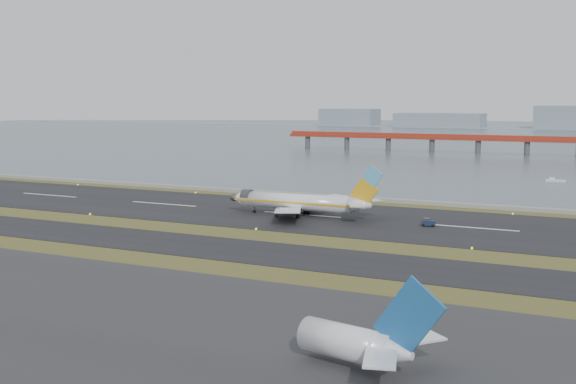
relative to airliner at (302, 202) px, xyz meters
name	(u,v)px	position (x,y,z in m)	size (l,w,h in m)	color
ground	(238,236)	(-1.26, -27.21, -3.46)	(1000.00, 1000.00, 0.00)	#3E4B1A
apron_strip	(29,305)	(-1.26, -82.21, -3.41)	(1000.00, 50.00, 0.10)	#2A2A2C
taxiway_strip	(205,247)	(-1.26, -39.21, -3.41)	(1000.00, 18.00, 0.10)	black
runway_strip	(302,215)	(-1.26, 2.79, -3.41)	(1000.00, 45.00, 0.10)	black
seawall	(348,198)	(-1.26, 32.79, -2.96)	(1000.00, 2.50, 1.00)	gray
bay_water	(540,136)	(-1.26, 432.79, -3.46)	(1400.00, 800.00, 1.30)	#435360
red_pier	(527,141)	(18.74, 222.79, 3.82)	(260.00, 5.00, 10.20)	#A22E1B
airliner	(302,202)	(0.00, 0.00, 0.00)	(38.52, 32.89, 12.80)	white
pushback_tug	(428,222)	(30.03, 0.45, -2.56)	(3.12, 2.14, 1.85)	#15233B
second_airliner_tail	(364,344)	(46.88, -84.81, -0.57)	(15.93, 13.00, 9.86)	white
workboat_near	(555,181)	(44.94, 103.51, -2.97)	(6.43, 2.32, 1.54)	white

